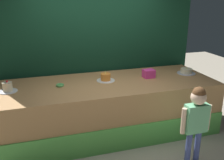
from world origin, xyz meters
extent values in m
plane|color=#ADA38E|center=(0.00, 0.00, 0.00)|extent=(12.00, 12.00, 0.00)
cube|color=#B27F4C|center=(0.00, 0.68, 0.46)|extent=(3.73, 1.35, 0.92)
cube|color=#59B24C|center=(0.00, -0.01, 0.21)|extent=(3.73, 0.02, 0.41)
cube|color=#113823|center=(0.00, 1.45, 1.39)|extent=(3.96, 0.08, 2.77)
cylinder|color=#3F4C8C|center=(0.83, -0.60, 0.26)|extent=(0.08, 0.08, 0.52)
cylinder|color=#3F4C8C|center=(0.97, -0.60, 0.26)|extent=(0.08, 0.08, 0.52)
cube|color=#66B27F|center=(0.90, -0.60, 0.73)|extent=(0.33, 0.15, 0.41)
cylinder|color=beige|center=(0.70, -0.60, 0.71)|extent=(0.07, 0.07, 0.37)
cylinder|color=beige|center=(1.09, -0.60, 0.71)|extent=(0.07, 0.07, 0.37)
sphere|color=beige|center=(0.90, -0.60, 1.04)|extent=(0.21, 0.21, 0.21)
sphere|color=brown|center=(0.90, -0.60, 1.09)|extent=(0.18, 0.18, 0.18)
cube|color=#F23D9B|center=(0.79, 0.73, 0.99)|extent=(0.21, 0.18, 0.15)
torus|color=#59B259|center=(-0.79, 0.72, 0.94)|extent=(0.13, 0.13, 0.04)
cylinder|color=silver|center=(-1.59, 0.71, 0.92)|extent=(0.28, 0.28, 0.01)
cylinder|color=beige|center=(-1.59, 0.71, 1.00)|extent=(0.15, 0.15, 0.14)
sphere|color=red|center=(-1.59, 0.71, 1.08)|extent=(0.03, 0.03, 0.03)
cylinder|color=white|center=(0.00, 0.78, 0.92)|extent=(0.32, 0.32, 0.01)
cylinder|color=orange|center=(0.00, 0.78, 0.99)|extent=(0.17, 0.17, 0.12)
cone|color=#F2E566|center=(0.00, 0.78, 1.08)|extent=(0.02, 0.02, 0.06)
cylinder|color=silver|center=(1.59, 0.75, 0.92)|extent=(0.34, 0.34, 0.01)
cylinder|color=beige|center=(1.59, 0.75, 0.97)|extent=(0.21, 0.21, 0.09)
cone|color=#F2E566|center=(1.59, 0.75, 1.03)|extent=(0.02, 0.02, 0.05)
camera|label=1|loc=(-1.13, -3.27, 2.32)|focal=40.77mm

